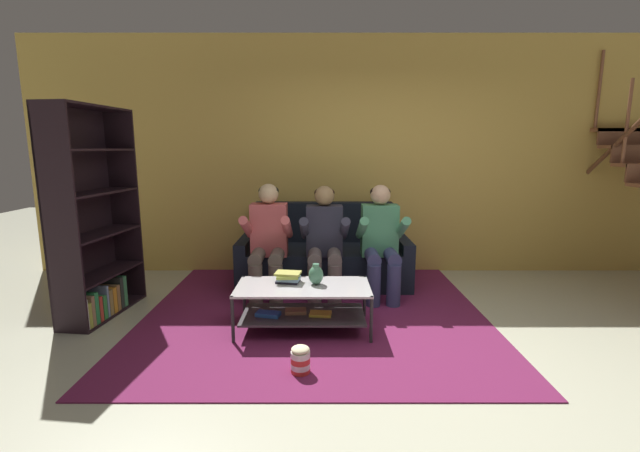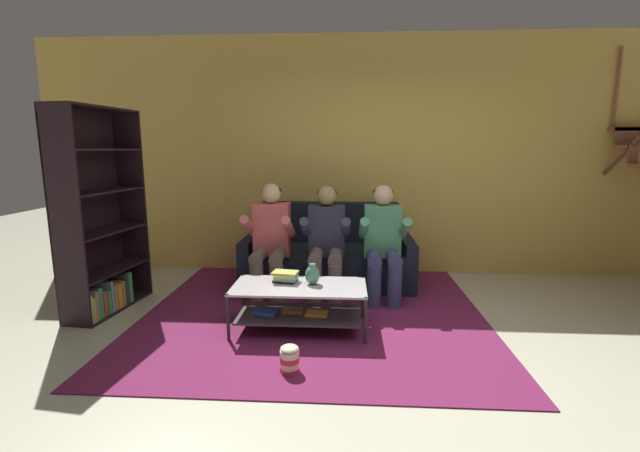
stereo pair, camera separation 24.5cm
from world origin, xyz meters
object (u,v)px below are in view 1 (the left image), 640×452
object	(u,v)px
coffee_table	(301,301)
popcorn_tub	(299,360)
person_seated_middle	(323,238)
book_stack	(287,277)
person_seated_left	(267,237)
vase	(315,275)
person_seated_right	(380,238)
couch	(323,257)
bookshelf	(90,238)

from	to	relation	value
coffee_table	popcorn_tub	bearing A→B (deg)	-88.81
person_seated_middle	book_stack	world-z (taller)	person_seated_middle
person_seated_left	vase	xyz separation A→B (m)	(0.50, -0.80, -0.17)
person_seated_right	couch	bearing A→B (deg)	137.55
couch	bookshelf	bearing A→B (deg)	-154.95
book_stack	bookshelf	size ratio (longest dim) A/B	0.12
popcorn_tub	couch	bearing A→B (deg)	85.02
person_seated_left	book_stack	world-z (taller)	person_seated_left
coffee_table	couch	bearing A→B (deg)	81.78
person_seated_left	person_seated_right	distance (m)	1.17
vase	bookshelf	world-z (taller)	bookshelf
person_seated_left	book_stack	size ratio (longest dim) A/B	5.02
book_stack	popcorn_tub	size ratio (longest dim) A/B	1.17
person_seated_middle	vase	distance (m)	0.81
couch	person_seated_right	bearing A→B (deg)	-42.45
bookshelf	vase	bearing A→B (deg)	-8.77
book_stack	bookshelf	xyz separation A→B (m)	(-1.84, 0.27, 0.30)
person_seated_left	person_seated_middle	distance (m)	0.59
person_seated_left	coffee_table	distance (m)	1.00
couch	person_seated_middle	world-z (taller)	person_seated_middle
person_seated_middle	coffee_table	size ratio (longest dim) A/B	1.03
coffee_table	book_stack	xyz separation A→B (m)	(-0.13, 0.10, 0.19)
person_seated_middle	coffee_table	xyz separation A→B (m)	(-0.20, -0.84, -0.38)
vase	book_stack	bearing A→B (deg)	167.97
person_seated_middle	coffee_table	world-z (taller)	person_seated_middle
vase	coffee_table	bearing A→B (deg)	-159.19
couch	vase	distance (m)	1.35
person_seated_middle	person_seated_left	bearing A→B (deg)	179.82
person_seated_middle	vase	bearing A→B (deg)	-95.90
person_seated_left	bookshelf	distance (m)	1.65
person_seated_left	popcorn_tub	xyz separation A→B (m)	(0.40, -1.57, -0.55)
person_seated_right	popcorn_tub	world-z (taller)	person_seated_right
vase	book_stack	xyz separation A→B (m)	(-0.24, 0.05, -0.04)
couch	popcorn_tub	distance (m)	2.13
vase	bookshelf	xyz separation A→B (m)	(-2.08, 0.32, 0.26)
person_seated_right	bookshelf	bearing A→B (deg)	-170.20
coffee_table	bookshelf	size ratio (longest dim) A/B	0.59
popcorn_tub	book_stack	bearing A→B (deg)	99.76
couch	bookshelf	world-z (taller)	bookshelf
coffee_table	popcorn_tub	xyz separation A→B (m)	(0.02, -0.73, -0.16)
person_seated_left	book_stack	bearing A→B (deg)	-70.76
vase	popcorn_tub	distance (m)	0.87
person_seated_middle	person_seated_right	world-z (taller)	person_seated_right
person_seated_left	coffee_table	bearing A→B (deg)	-65.28
couch	person_seated_left	xyz separation A→B (m)	(-0.59, -0.54, 0.36)
bookshelf	popcorn_tub	distance (m)	2.35
popcorn_tub	person_seated_middle	bearing A→B (deg)	83.33
coffee_table	book_stack	bearing A→B (deg)	142.86
person_seated_left	coffee_table	size ratio (longest dim) A/B	1.05
person_seated_right	coffee_table	world-z (taller)	person_seated_right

